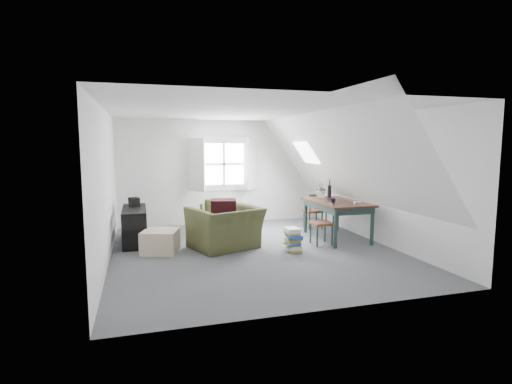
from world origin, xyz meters
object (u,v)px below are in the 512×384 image
object	(u,v)px
ottoman	(160,241)
dining_table	(337,206)
dining_chair_far	(314,210)
dining_chair_near	(323,223)
armchair_near	(225,248)
magazine_stack	(293,240)
media_shelf	(135,228)
armchair_far	(220,233)

from	to	relation	value
ottoman	dining_table	size ratio (longest dim) A/B	0.39
dining_chair_far	dining_chair_near	bearing A→B (deg)	57.85
armchair_near	dining_chair_far	bearing A→B (deg)	-174.23
dining_chair_far	magazine_stack	bearing A→B (deg)	40.03
dining_table	dining_chair_far	size ratio (longest dim) A/B	1.90
dining_table	magazine_stack	size ratio (longest dim) A/B	3.71
armchair_near	media_shelf	size ratio (longest dim) A/B	0.89
armchair_far	magazine_stack	size ratio (longest dim) A/B	1.88
dining_chair_near	media_shelf	distance (m)	3.67
magazine_stack	armchair_near	bearing A→B (deg)	154.75
ottoman	dining_chair_far	bearing A→B (deg)	16.90
armchair_near	dining_chair_near	size ratio (longest dim) A/B	1.46
armchair_near	dining_table	bearing A→B (deg)	162.79
armchair_far	dining_table	world-z (taller)	dining_table
dining_chair_near	magazine_stack	bearing A→B (deg)	-82.01
media_shelf	magazine_stack	distance (m)	3.10
dining_chair_far	armchair_far	bearing A→B (deg)	-20.36
dining_chair_far	media_shelf	world-z (taller)	dining_chair_far
armchair_far	dining_chair_far	xyz separation A→B (m)	(2.15, -0.20, 0.43)
dining_chair_near	media_shelf	world-z (taller)	dining_chair_near
ottoman	dining_chair_near	xyz separation A→B (m)	(3.06, -0.28, 0.22)
media_shelf	magazine_stack	size ratio (longest dim) A/B	3.18
armchair_near	media_shelf	world-z (taller)	media_shelf
dining_chair_near	ottoman	bearing A→B (deg)	-110.13
dining_chair_far	media_shelf	distance (m)	3.92
dining_chair_far	magazine_stack	distance (m)	2.02
armchair_far	media_shelf	size ratio (longest dim) A/B	0.59
ottoman	dining_chair_far	size ratio (longest dim) A/B	0.73
ottoman	dining_table	xyz separation A→B (m)	(3.53, 0.06, 0.48)
armchair_near	magazine_stack	xyz separation A→B (m)	(1.14, -0.54, 0.21)
magazine_stack	ottoman	bearing A→B (deg)	165.66
armchair_far	media_shelf	xyz separation A→B (m)	(-1.77, -0.44, 0.31)
ottoman	media_shelf	size ratio (longest dim) A/B	0.45
magazine_stack	dining_table	bearing A→B (deg)	28.27
ottoman	dining_table	world-z (taller)	dining_table
ottoman	magazine_stack	world-z (taller)	magazine_stack
ottoman	magazine_stack	distance (m)	2.39
ottoman	magazine_stack	size ratio (longest dim) A/B	1.43
dining_chair_far	magazine_stack	xyz separation A→B (m)	(-1.15, -1.65, -0.22)
dining_chair_far	dining_chair_near	size ratio (longest dim) A/B	1.01
ottoman	dining_chair_far	world-z (taller)	dining_chair_far
dining_chair_near	magazine_stack	world-z (taller)	dining_chair_near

